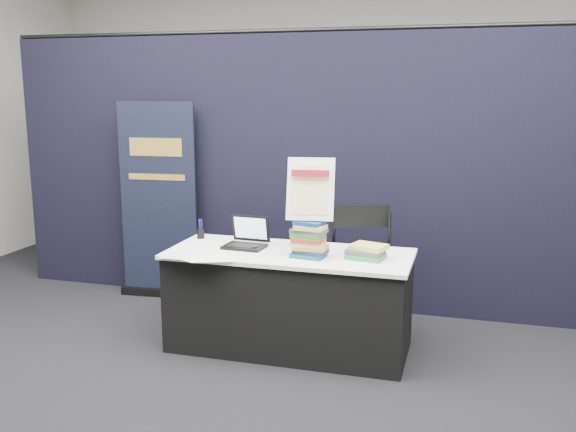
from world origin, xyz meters
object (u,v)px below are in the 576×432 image
Objects in this scene: display_table at (289,300)px; pullup_banner at (159,212)px; book_stack_tall at (309,239)px; info_sign at (310,190)px; book_stack_short at (367,252)px; stacking_chair at (357,267)px; laptop at (246,240)px.

display_table is 0.99× the size of pullup_banner.
book_stack_tall is 0.58× the size of info_sign.
info_sign is at bearing 90.00° from book_stack_tall.
book_stack_short is at bearing -2.73° from display_table.
display_table is at bearing 149.98° from book_stack_tall.
book_stack_short is at bearing 10.39° from book_stack_tall.
book_stack_tall is (0.18, -0.10, 0.51)m from display_table.
stacking_chair is (-0.13, 0.37, -0.23)m from book_stack_short.
book_stack_short is at bearing -27.58° from pullup_banner.
info_sign is at bearing -22.00° from display_table.
pullup_banner is at bearing 148.35° from laptop.
display_table is 5.70× the size of laptop.
pullup_banner is at bearing 156.87° from book_stack_short.
book_stack_tall is at bearing -13.42° from laptop.
book_stack_tall reaches higher than book_stack_short.
book_stack_short is 0.45m from stacking_chair.
laptop reaches higher than book_stack_short.
pullup_banner reaches higher than display_table.
info_sign is 0.82m from stacking_chair.
laptop is at bearing 178.41° from stacking_chair.
book_stack_tall is 0.26× the size of stacking_chair.
stacking_chair reaches higher than book_stack_short.
stacking_chair is at bearing 37.39° from display_table.
book_stack_tall is at bearing -34.29° from pullup_banner.
stacking_chair is (0.80, 0.28, -0.23)m from laptop.
book_stack_tall is 0.60m from stacking_chair.
book_stack_short is 2.27m from pullup_banner.
stacking_chair reaches higher than book_stack_tall.
pullup_banner reaches higher than stacking_chair.
book_stack_tall is 0.35m from info_sign.
display_table is at bearing -163.43° from stacking_chair.
pullup_banner is at bearing 143.79° from info_sign.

